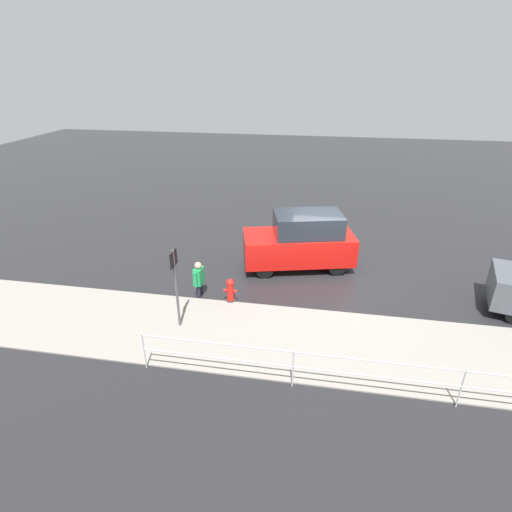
# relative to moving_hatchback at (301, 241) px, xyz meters

# --- Properties ---
(ground_plane) EXTENTS (60.00, 60.00, 0.00)m
(ground_plane) POSITION_rel_moving_hatchback_xyz_m (-0.90, 0.24, -1.03)
(ground_plane) COLOR black
(kerb_strip) EXTENTS (24.00, 3.20, 0.04)m
(kerb_strip) POSITION_rel_moving_hatchback_xyz_m (-0.90, 4.44, -1.01)
(kerb_strip) COLOR gray
(kerb_strip) RESTS_ON ground
(moving_hatchback) EXTENTS (4.20, 2.61, 2.06)m
(moving_hatchback) POSITION_rel_moving_hatchback_xyz_m (0.00, 0.00, 0.00)
(moving_hatchback) COLOR red
(moving_hatchback) RESTS_ON ground
(fire_hydrant) EXTENTS (0.42, 0.31, 0.80)m
(fire_hydrant) POSITION_rel_moving_hatchback_xyz_m (1.97, 2.78, -0.63)
(fire_hydrant) COLOR red
(fire_hydrant) RESTS_ON ground
(pedestrian) EXTENTS (0.29, 0.57, 1.22)m
(pedestrian) POSITION_rel_moving_hatchback_xyz_m (3.01, 2.63, -0.34)
(pedestrian) COLOR #1E8C4C
(pedestrian) RESTS_ON ground
(metal_railing) EXTENTS (10.81, 0.04, 1.05)m
(metal_railing) POSITION_rel_moving_hatchback_xyz_m (-2.08, 6.12, -0.28)
(metal_railing) COLOR #B7BABF
(metal_railing) RESTS_ON ground
(sign_post) EXTENTS (0.07, 0.44, 2.40)m
(sign_post) POSITION_rel_moving_hatchback_xyz_m (3.09, 4.32, 0.55)
(sign_post) COLOR #4C4C51
(sign_post) RESTS_ON ground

